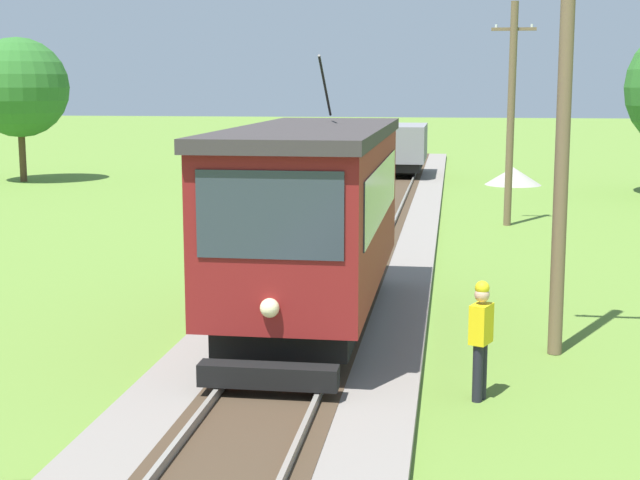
{
  "coord_description": "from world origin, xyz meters",
  "views": [
    {
      "loc": [
        2.51,
        0.74,
        4.57
      ],
      "look_at": [
        -0.22,
        19.64,
        1.33
      ],
      "focal_mm": 51.66,
      "sensor_mm": 36.0,
      "label": 1
    }
  ],
  "objects_px": {
    "red_tram": "(313,216)",
    "second_worker": "(481,335)",
    "freight_car": "(401,147)",
    "gravel_pile": "(513,176)",
    "tree_right_near": "(19,88)",
    "utility_pole_near_tram": "(563,133)",
    "utility_pole_mid": "(511,113)"
  },
  "relations": [
    {
      "from": "tree_right_near",
      "to": "utility_pole_mid",
      "type": "bearing_deg",
      "value": -26.17
    },
    {
      "from": "red_tram",
      "to": "utility_pole_mid",
      "type": "relative_size",
      "value": 1.2
    },
    {
      "from": "gravel_pile",
      "to": "tree_right_near",
      "type": "distance_m",
      "value": 23.32
    },
    {
      "from": "red_tram",
      "to": "gravel_pile",
      "type": "bearing_deg",
      "value": 78.75
    },
    {
      "from": "red_tram",
      "to": "utility_pole_mid",
      "type": "xyz_separation_m",
      "value": [
        4.32,
        13.8,
        1.47
      ]
    },
    {
      "from": "utility_pole_near_tram",
      "to": "gravel_pile",
      "type": "distance_m",
      "value": 27.31
    },
    {
      "from": "second_worker",
      "to": "utility_pole_near_tram",
      "type": "bearing_deg",
      "value": 87.07
    },
    {
      "from": "red_tram",
      "to": "second_worker",
      "type": "relative_size",
      "value": 4.79
    },
    {
      "from": "gravel_pile",
      "to": "utility_pole_near_tram",
      "type": "bearing_deg",
      "value": -92.01
    },
    {
      "from": "utility_pole_near_tram",
      "to": "gravel_pile",
      "type": "relative_size",
      "value": 2.85
    },
    {
      "from": "utility_pole_mid",
      "to": "tree_right_near",
      "type": "distance_m",
      "value": 24.47
    },
    {
      "from": "freight_car",
      "to": "red_tram",
      "type": "bearing_deg",
      "value": -89.99
    },
    {
      "from": "freight_car",
      "to": "tree_right_near",
      "type": "xyz_separation_m",
      "value": [
        -17.63,
        -3.79,
        2.85
      ]
    },
    {
      "from": "tree_right_near",
      "to": "red_tram",
      "type": "bearing_deg",
      "value": -54.35
    },
    {
      "from": "freight_car",
      "to": "gravel_pile",
      "type": "bearing_deg",
      "value": -19.91
    },
    {
      "from": "gravel_pile",
      "to": "tree_right_near",
      "type": "relative_size",
      "value": 0.38
    },
    {
      "from": "utility_pole_near_tram",
      "to": "tree_right_near",
      "type": "distance_m",
      "value": 33.43
    },
    {
      "from": "freight_car",
      "to": "utility_pole_mid",
      "type": "bearing_deg",
      "value": -73.49
    },
    {
      "from": "red_tram",
      "to": "second_worker",
      "type": "distance_m",
      "value": 4.63
    },
    {
      "from": "utility_pole_near_tram",
      "to": "tree_right_near",
      "type": "height_order",
      "value": "utility_pole_near_tram"
    },
    {
      "from": "utility_pole_near_tram",
      "to": "gravel_pile",
      "type": "height_order",
      "value": "utility_pole_near_tram"
    },
    {
      "from": "freight_car",
      "to": "utility_pole_mid",
      "type": "distance_m",
      "value": 15.35
    },
    {
      "from": "freight_car",
      "to": "utility_pole_mid",
      "type": "height_order",
      "value": "utility_pole_mid"
    },
    {
      "from": "gravel_pile",
      "to": "second_worker",
      "type": "bearing_deg",
      "value": -94.4
    },
    {
      "from": "utility_pole_near_tram",
      "to": "second_worker",
      "type": "xyz_separation_m",
      "value": [
        -1.34,
        -2.72,
        -2.78
      ]
    },
    {
      "from": "gravel_pile",
      "to": "tree_right_near",
      "type": "xyz_separation_m",
      "value": [
        -22.9,
        -1.88,
        4.0
      ]
    },
    {
      "from": "utility_pole_mid",
      "to": "second_worker",
      "type": "distance_m",
      "value": 17.4
    },
    {
      "from": "red_tram",
      "to": "tree_right_near",
      "type": "bearing_deg",
      "value": 125.65
    },
    {
      "from": "freight_car",
      "to": "utility_pole_near_tram",
      "type": "distance_m",
      "value": 29.4
    },
    {
      "from": "freight_car",
      "to": "utility_pole_near_tram",
      "type": "relative_size",
      "value": 0.71
    },
    {
      "from": "gravel_pile",
      "to": "red_tram",
      "type": "bearing_deg",
      "value": -101.25
    },
    {
      "from": "utility_pole_mid",
      "to": "second_worker",
      "type": "xyz_separation_m",
      "value": [
        -1.34,
        -17.14,
        -2.68
      ]
    }
  ]
}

